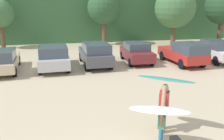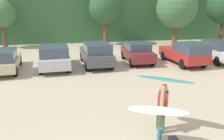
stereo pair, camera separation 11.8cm
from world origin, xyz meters
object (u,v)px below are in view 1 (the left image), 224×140
Objects in this scene: parked_car_silver at (54,57)px; parked_car_white at (216,50)px; parked_car_champagne at (1,60)px; person_child at (161,124)px; person_adult at (164,105)px; parked_car_red at (184,53)px; parked_car_maroon at (136,52)px; parked_car_dark_gray at (95,54)px; surfboard_teal at (166,79)px; surfboard_white at (159,110)px.

parked_car_silver reaches higher than parked_car_white.
parked_car_champagne is at bearing 91.60° from parked_car_white.
parked_car_champagne is at bearing -26.86° from person_child.
person_adult reaches higher than parked_car_champagne.
parked_car_red is at bearing -92.62° from person_child.
parked_car_maroon is 2.36× the size of person_adult.
parked_car_silver is at bearing 90.80° from parked_car_white.
person_child is (-5.80, -9.36, -0.21)m from parked_car_red.
parked_car_red reaches higher than person_child.
parked_car_champagne is at bearing 90.55° from parked_car_silver.
parked_car_maroon is at bearing -74.63° from person_child.
person_adult is at bearing -176.49° from parked_car_dark_gray.
surfboard_teal is at bearing -146.20° from parked_car_champagne.
parked_car_maroon is 11.21m from surfboard_white.
person_adult is (7.05, -9.20, 0.16)m from parked_car_champagne.
surfboard_teal is at bearing 144.89° from parked_car_red.
surfboard_teal reaches higher than parked_car_champagne.
surfboard_teal is (0.43, 0.81, 1.19)m from person_child.
parked_car_red is at bearing -112.73° from parked_car_maroon.
parked_car_maroon is 3.49× the size of person_child.
person_adult is (0.91, -9.66, 0.09)m from parked_car_dark_gray.
parked_car_maroon is 11.10m from person_child.
surfboard_teal reaches higher than surfboard_white.
parked_car_champagne is 2.55× the size of surfboard_white.
parked_car_red reaches higher than parked_car_champagne.
parked_car_red is (6.34, -1.02, -0.01)m from parked_car_dark_gray.
parked_car_white is at bearing -97.29° from parked_car_maroon.
parked_car_champagne is at bearing 84.45° from parked_car_red.
person_adult is at bearing 144.90° from parked_car_red.
parked_car_silver is at bearing -48.74° from surfboard_white.
parked_car_dark_gray is (2.88, 0.31, 0.04)m from parked_car_silver.
parked_car_maroon is at bearing -73.55° from person_adult.
parked_car_maroon is 10.27m from surfboard_teal.
person_adult is at bearing 168.81° from parked_car_maroon.
parked_car_white is at bearing -94.43° from surfboard_teal.
parked_car_dark_gray is at bearing -55.43° from person_adult.
parked_car_silver is 9.25m from parked_car_red.
person_child is at bearing -150.22° from parked_car_champagne.
person_adult is at bearing -146.69° from parked_car_champagne.
person_adult reaches higher than person_child.
person_adult is 0.97m from surfboard_white.
surfboard_teal reaches higher than parked_car_red.
parked_car_silver is at bearing -38.74° from person_adult.
person_adult is at bearing -99.11° from surfboard_white.
person_child is 1.50m from surfboard_teal.
parked_car_maroon is 0.90× the size of parked_car_red.
parked_car_red is at bearing -96.76° from parked_car_champagne.
parked_car_red is 2.33× the size of surfboard_white.
person_adult is 0.87m from person_child.
person_child is (0.53, -10.38, -0.22)m from parked_car_dark_gray.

